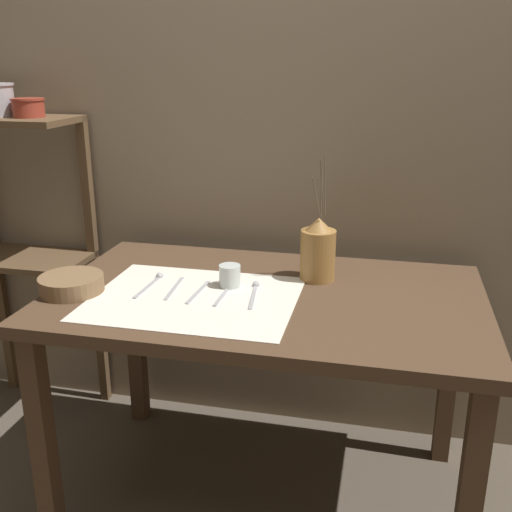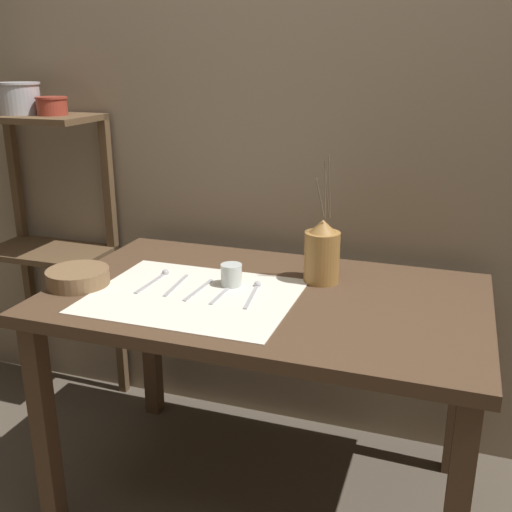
# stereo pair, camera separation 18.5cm
# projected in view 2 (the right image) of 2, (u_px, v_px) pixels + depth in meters

# --- Properties ---
(ground_plane) EXTENTS (12.00, 12.00, 0.00)m
(ground_plane) POSITION_uv_depth(u_px,v_px,m) (264.00, 494.00, 2.13)
(ground_plane) COLOR brown
(stone_wall_back) EXTENTS (7.00, 0.06, 2.40)m
(stone_wall_back) POSITION_uv_depth(u_px,v_px,m) (309.00, 135.00, 2.21)
(stone_wall_back) COLOR gray
(stone_wall_back) RESTS_ON ground_plane
(wooden_table) EXTENTS (1.36, 0.82, 0.77)m
(wooden_table) POSITION_uv_depth(u_px,v_px,m) (265.00, 320.00, 1.91)
(wooden_table) COLOR #4C3523
(wooden_table) RESTS_ON ground_plane
(wooden_shelf_unit) EXTENTS (0.50, 0.29, 1.26)m
(wooden_shelf_unit) POSITION_uv_depth(u_px,v_px,m) (50.00, 210.00, 2.51)
(wooden_shelf_unit) COLOR brown
(wooden_shelf_unit) RESTS_ON ground_plane
(linen_cloth) EXTENTS (0.63, 0.50, 0.00)m
(linen_cloth) POSITION_uv_depth(u_px,v_px,m) (193.00, 296.00, 1.86)
(linen_cloth) COLOR silver
(linen_cloth) RESTS_ON wooden_table
(pitcher_with_flowers) EXTENTS (0.12, 0.12, 0.42)m
(pitcher_with_flowers) POSITION_uv_depth(u_px,v_px,m) (322.00, 253.00, 1.95)
(pitcher_with_flowers) COLOR olive
(pitcher_with_flowers) RESTS_ON wooden_table
(wooden_bowl) EXTENTS (0.20, 0.20, 0.05)m
(wooden_bowl) POSITION_uv_depth(u_px,v_px,m) (78.00, 277.00, 1.94)
(wooden_bowl) COLOR brown
(wooden_bowl) RESTS_ON wooden_table
(glass_tumbler_near) EXTENTS (0.07, 0.07, 0.07)m
(glass_tumbler_near) POSITION_uv_depth(u_px,v_px,m) (231.00, 275.00, 1.93)
(glass_tumbler_near) COLOR silver
(glass_tumbler_near) RESTS_ON wooden_table
(spoon_inner) EXTENTS (0.02, 0.21, 0.02)m
(spoon_inner) POSITION_uv_depth(u_px,v_px,m) (160.00, 277.00, 2.01)
(spoon_inner) COLOR #A8A8AD
(spoon_inner) RESTS_ON wooden_table
(knife_center) EXTENTS (0.03, 0.19, 0.00)m
(knife_center) POSITION_uv_depth(u_px,v_px,m) (176.00, 285.00, 1.94)
(knife_center) COLOR #A8A8AD
(knife_center) RESTS_ON wooden_table
(fork_inner) EXTENTS (0.02, 0.19, 0.00)m
(fork_inner) POSITION_uv_depth(u_px,v_px,m) (198.00, 290.00, 1.90)
(fork_inner) COLOR #A8A8AD
(fork_inner) RESTS_ON wooden_table
(fork_outer) EXTENTS (0.01, 0.19, 0.00)m
(fork_outer) POSITION_uv_depth(u_px,v_px,m) (223.00, 293.00, 1.87)
(fork_outer) COLOR #A8A8AD
(fork_outer) RESTS_ON wooden_table
(spoon_outer) EXTENTS (0.04, 0.20, 0.02)m
(spoon_outer) POSITION_uv_depth(u_px,v_px,m) (255.00, 289.00, 1.90)
(spoon_outer) COLOR #A8A8AD
(spoon_outer) RESTS_ON wooden_table
(metal_pot_large) EXTENTS (0.17, 0.17, 0.12)m
(metal_pot_large) POSITION_uv_depth(u_px,v_px,m) (19.00, 97.00, 2.34)
(metal_pot_large) COLOR #A8A8AD
(metal_pot_large) RESTS_ON wooden_shelf_unit
(metal_pot_small) EXTENTS (0.12, 0.12, 0.07)m
(metal_pot_small) POSITION_uv_depth(u_px,v_px,m) (52.00, 105.00, 2.31)
(metal_pot_small) COLOR #9E3828
(metal_pot_small) RESTS_ON wooden_shelf_unit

